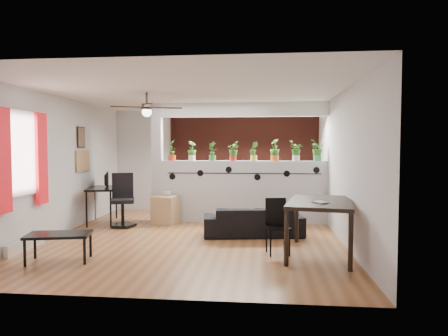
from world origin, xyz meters
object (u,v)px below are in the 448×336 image
cube_shelf (166,210)px  potted_plant_2 (212,150)px  sofa (253,222)px  potted_plant_3 (233,150)px  potted_plant_6 (296,150)px  folding_chair (277,221)px  potted_plant_0 (172,149)px  cup (168,194)px  potted_plant_7 (318,150)px  ceiling_fan (147,109)px  potted_plant_5 (275,149)px  coffee_table (59,236)px  dining_table (320,206)px  potted_plant_4 (254,151)px  computer_desk (102,191)px  office_chair (123,204)px  potted_plant_1 (192,150)px

cube_shelf → potted_plant_2: bearing=31.9°
sofa → potted_plant_3: bearing=-77.5°
potted_plant_6 → folding_chair: potted_plant_6 is taller
potted_plant_0 → cup: (-0.02, -0.34, -0.94)m
potted_plant_7 → sofa: potted_plant_7 is taller
folding_chair → potted_plant_2: bearing=118.4°
ceiling_fan → potted_plant_5: (2.28, 1.80, -0.72)m
ceiling_fan → coffee_table: (-0.88, -1.45, -1.95)m
cup → dining_table: size_ratio=0.08×
ceiling_fan → dining_table: 3.38m
potted_plant_4 → computer_desk: potted_plant_4 is taller
potted_plant_5 → computer_desk: potted_plant_5 is taller
potted_plant_5 → potted_plant_7: (0.90, 0.00, -0.01)m
sofa → coffee_table: size_ratio=1.82×
potted_plant_2 → dining_table: 3.31m
potted_plant_2 → dining_table: potted_plant_2 is taller
potted_plant_0 → coffee_table: size_ratio=0.49×
potted_plant_7 → cube_shelf: potted_plant_7 is taller
sofa → cup: 2.10m
potted_plant_6 → potted_plant_7: (0.45, -0.00, 0.01)m
potted_plant_3 → office_chair: 2.58m
potted_plant_6 → sofa: bearing=-124.8°
dining_table → potted_plant_3: bearing=121.3°
dining_table → coffee_table: dining_table is taller
potted_plant_5 → office_chair: potted_plant_5 is taller
potted_plant_2 → coffee_table: 3.91m
coffee_table → computer_desk: bearing=101.1°
potted_plant_1 → computer_desk: 2.14m
potted_plant_3 → potted_plant_4: 0.45m
potted_plant_0 → potted_plant_7: bearing=0.0°
potted_plant_4 → sofa: size_ratio=0.24×
potted_plant_7 → cup: 3.33m
potted_plant_0 → folding_chair: 3.49m
potted_plant_4 → potted_plant_5: bearing=0.0°
cube_shelf → office_chair: office_chair is taller
ceiling_fan → potted_plant_6: ceiling_fan is taller
potted_plant_7 → sofa: (-1.33, -1.26, -1.34)m
cube_shelf → cup: bearing=12.6°
dining_table → folding_chair: folding_chair is taller
potted_plant_0 → potted_plant_3: (1.35, 0.00, -0.03)m
folding_chair → potted_plant_6: bearing=78.9°
cube_shelf → dining_table: size_ratio=0.36×
cup → dining_table: dining_table is taller
computer_desk → cup: bearing=0.0°
potted_plant_0 → cube_shelf: size_ratio=0.79×
potted_plant_3 → dining_table: potted_plant_3 is taller
potted_plant_5 → potted_plant_6: bearing=0.0°
potted_plant_3 → cup: bearing=-166.1°
computer_desk → office_chair: 0.72m
cup → sofa: bearing=-26.5°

